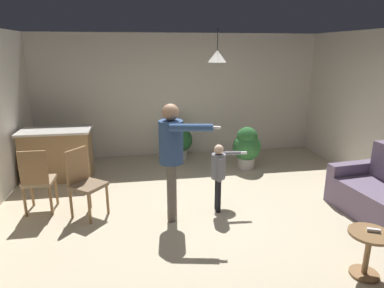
% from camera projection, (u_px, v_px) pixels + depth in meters
% --- Properties ---
extents(ground, '(7.68, 7.68, 0.00)m').
position_uv_depth(ground, '(209.00, 217.00, 4.89)').
color(ground, beige).
extents(wall_back, '(6.40, 0.10, 2.70)m').
position_uv_depth(wall_back, '(179.00, 96.00, 7.56)').
color(wall_back, silver).
rests_on(wall_back, ground).
extents(kitchen_counter, '(1.26, 0.66, 0.95)m').
position_uv_depth(kitchen_counter, '(58.00, 154.00, 6.22)').
color(kitchen_counter, '#99754C').
rests_on(kitchen_counter, ground).
extents(side_table_by_couch, '(0.44, 0.44, 0.52)m').
position_uv_depth(side_table_by_couch, '(368.00, 249.00, 3.56)').
color(side_table_by_couch, olive).
rests_on(side_table_by_couch, ground).
extents(person_adult, '(0.78, 0.59, 1.67)m').
position_uv_depth(person_adult, '(172.00, 150.00, 4.60)').
color(person_adult, '#60564C').
rests_on(person_adult, ground).
extents(person_child, '(0.56, 0.30, 1.04)m').
position_uv_depth(person_child, '(219.00, 170.00, 4.93)').
color(person_child, black).
rests_on(person_child, ground).
extents(dining_chair_by_counter, '(0.42, 0.42, 1.00)m').
position_uv_depth(dining_chair_by_counter, '(37.00, 178.00, 4.89)').
color(dining_chair_by_counter, olive).
rests_on(dining_chair_by_counter, ground).
extents(dining_chair_near_wall, '(0.59, 0.59, 1.00)m').
position_uv_depth(dining_chair_near_wall, '(84.00, 180.00, 4.83)').
color(dining_chair_near_wall, olive).
rests_on(dining_chair_near_wall, ground).
extents(potted_plant_corner, '(0.57, 0.57, 0.87)m').
position_uv_depth(potted_plant_corner, '(247.00, 146.00, 6.75)').
color(potted_plant_corner, '#B7B2AD').
rests_on(potted_plant_corner, ground).
extents(potted_plant_by_wall, '(0.55, 0.55, 0.84)m').
position_uv_depth(potted_plant_by_wall, '(180.00, 139.00, 7.34)').
color(potted_plant_by_wall, '#B7B2AD').
rests_on(potted_plant_by_wall, ground).
extents(spare_remote_on_table, '(0.13, 0.09, 0.04)m').
position_uv_depth(spare_remote_on_table, '(374.00, 230.00, 3.51)').
color(spare_remote_on_table, white).
rests_on(spare_remote_on_table, side_table_by_couch).
extents(ceiling_light_pendant, '(0.32, 0.32, 0.55)m').
position_uv_depth(ceiling_light_pendant, '(217.00, 56.00, 5.60)').
color(ceiling_light_pendant, silver).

